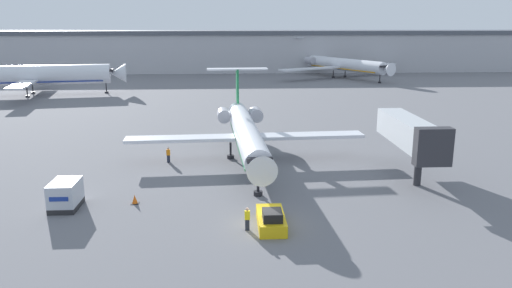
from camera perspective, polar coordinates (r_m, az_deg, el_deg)
The scene contains 11 objects.
ground_plane at distance 38.25m, azimuth 1.13°, elevation -9.50°, with size 600.00×600.00×0.00m, color slate.
terminal_building at distance 155.28m, azimuth -2.22°, elevation 10.59°, with size 180.00×16.80×12.25m.
airplane_main at distance 55.25m, azimuth -1.15°, elevation 1.39°, with size 26.60×28.77×9.05m.
pushback_tug at distance 38.14m, azimuth 1.74°, elevation -8.60°, with size 2.02×4.77×1.64m.
luggage_cart at distance 44.43m, azimuth -20.95°, elevation -5.45°, with size 2.15×3.31×2.32m.
worker_near_tug at distance 37.40m, azimuth -1.00°, elevation -8.49°, with size 0.40×0.25×1.78m.
worker_by_wing at distance 55.62m, azimuth -9.99°, elevation -1.20°, with size 0.40×0.24×1.70m.
traffic_cone_left at distance 44.03m, azimuth -13.69°, elevation -6.18°, with size 0.67×0.67×0.77m.
airplane_parked_far_left at distance 114.00m, azimuth -23.98°, elevation 7.21°, with size 36.50×30.82×11.34m.
airplane_parked_far_right at distance 138.96m, azimuth 9.79°, elevation 8.98°, with size 35.98×33.25×10.40m.
jet_bridge at distance 51.13m, azimuth 17.25°, elevation 1.16°, with size 3.20×12.96×6.19m.
Camera 1 is at (-2.69, -34.99, 15.21)m, focal length 35.00 mm.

